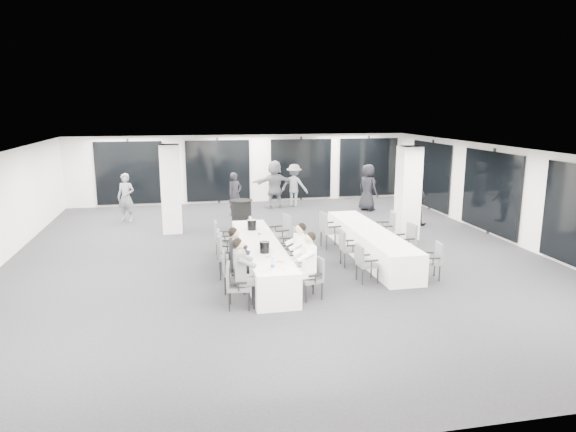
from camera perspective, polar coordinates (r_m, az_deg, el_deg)
The scene contains 42 objects.
room at distance 14.87m, azimuth 1.31°, elevation 2.17°, with size 14.04×16.04×2.84m.
column_left at distance 16.57m, azimuth -12.88°, elevation 2.94°, with size 0.60×0.60×2.80m, color white.
column_right at distance 15.83m, azimuth 13.19°, elevation 2.50°, with size 0.60×0.60×2.80m, color white.
banquet_table_main at distance 12.44m, azimuth -3.04°, elevation -4.64°, with size 0.90×5.00×0.75m, color silver.
banquet_table_side at distance 13.86m, azimuth 9.05°, elevation -3.02°, with size 0.90×5.00×0.75m, color silver.
cocktail_table at distance 16.55m, azimuth -5.18°, elevation 0.07°, with size 0.73×0.73×1.01m.
chair_main_left_near at distance 10.32m, azimuth -5.90°, elevation -7.39°, with size 0.53×0.56×0.92m.
chair_main_left_second at distance 11.19m, azimuth -6.39°, elevation -5.76°, with size 0.53×0.58×0.94m.
chair_main_left_mid at distance 12.13m, azimuth -6.87°, elevation -4.09°, with size 0.61×0.64×1.04m.
chair_main_left_fourth at distance 12.85m, azimuth -7.12°, elevation -3.35°, with size 0.52×0.57×0.96m.
chair_main_left_far at distance 13.77m, azimuth -7.44°, elevation -2.31°, with size 0.50×0.56×0.97m.
chair_main_right_near at distance 10.80m, azimuth 2.81°, elevation -6.57°, with size 0.54×0.57×0.88m.
chair_main_right_second at distance 11.56m, azimuth 1.82°, elevation -5.06°, with size 0.56×0.60×0.96m.
chair_main_right_mid at distance 12.36m, azimuth 0.91°, elevation -3.88°, with size 0.56×0.60×0.97m.
chair_main_right_fourth at distance 13.07m, azimuth 0.19°, elevation -3.07°, with size 0.53×0.57×0.93m.
chair_main_right_far at distance 14.08m, azimuth -0.67°, elevation -1.70°, with size 0.60×0.64×1.04m.
chair_side_left_near at distance 11.86m, azimuth 8.48°, elevation -4.98°, with size 0.46×0.51×0.87m.
chair_side_left_mid at distance 12.99m, azimuth 6.60°, elevation -3.33°, with size 0.47×0.53×0.91m.
chair_side_left_far at distance 14.55m, azimuth 4.49°, elevation -1.31°, with size 0.57×0.62×1.03m.
chair_side_right_near at distance 12.43m, azimuth 15.83°, elevation -4.54°, with size 0.50×0.54×0.87m.
chair_side_right_mid at distance 13.71m, azimuth 13.04°, elevation -2.57°, with size 0.53×0.58×0.98m.
chair_side_right_far at distance 14.88m, azimuth 10.96°, elevation -1.19°, with size 0.62×0.65×1.03m.
seated_guest_a at distance 10.24m, azimuth -5.03°, elevation -5.83°, with size 0.50×0.38×1.44m.
seated_guest_b at distance 11.11m, azimuth -5.58°, elevation -4.39°, with size 0.50×0.38×1.44m.
seated_guest_c at distance 10.65m, azimuth 2.03°, elevation -5.08°, with size 0.50×0.38×1.44m.
seated_guest_d at distance 11.43m, azimuth 1.04°, elevation -3.85°, with size 0.50×0.38×1.44m.
standing_guest_a at distance 18.96m, azimuth -5.91°, elevation 2.77°, with size 0.65×0.53×1.79m, color black.
standing_guest_c at distance 20.52m, azimuth 0.70°, elevation 3.74°, with size 1.25×0.63×1.92m, color slate.
standing_guest_d at distance 21.18m, azimuth 8.84°, elevation 3.57°, with size 1.01×0.57×1.72m, color black.
standing_guest_e at distance 19.94m, azimuth 8.86°, elevation 3.48°, with size 0.97×0.59×2.02m, color black.
standing_guest_f at distance 20.22m, azimuth -1.52°, elevation 3.91°, with size 1.96×0.75×2.13m, color slate.
standing_guest_g at distance 18.73m, azimuth -17.57°, elevation 2.32°, with size 0.69×0.56×1.90m, color slate.
standing_guest_h at distance 17.89m, azimuth 14.02°, elevation 1.88°, with size 0.86×0.52×1.78m, color black.
ice_bucket_near at distance 11.47m, azimuth -2.63°, elevation -3.48°, with size 0.22×0.22×0.25m, color black.
ice_bucket_far at distance 13.59m, azimuth -4.04°, elevation -0.98°, with size 0.24×0.24×0.27m, color black.
water_bottle_a at distance 10.27m, azimuth -1.73°, elevation -5.41°, with size 0.08×0.08×0.24m, color silver.
water_bottle_b at distance 12.85m, azimuth -3.19°, elevation -1.89°, with size 0.07×0.07×0.21m, color silver.
water_bottle_c at distance 14.17m, azimuth -4.22°, elevation -0.51°, with size 0.08×0.08×0.24m, color silver.
plate_a at distance 11.13m, azimuth -2.21°, elevation -4.59°, with size 0.21×0.21×0.03m.
plate_b at distance 10.78m, azimuth -0.96°, elevation -5.13°, with size 0.22×0.22×0.03m.
plate_c at distance 11.69m, azimuth -2.14°, elevation -3.76°, with size 0.21×0.21×0.03m.
wine_glass at distance 10.25m, azimuth -0.42°, elevation -5.15°, with size 0.08×0.08×0.22m.
Camera 1 is at (-2.37, -13.17, 3.97)m, focal length 32.00 mm.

